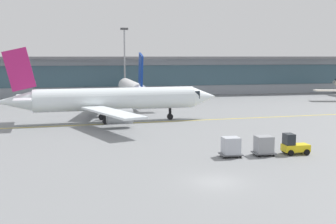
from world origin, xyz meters
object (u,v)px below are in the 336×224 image
object	(u,v)px
cargo_dolly_lead	(264,145)
cargo_dolly_trailing	(231,146)
apron_light_mast_1	(125,60)
baggage_tug	(294,145)
taxiing_regional_jet	(113,100)
gate_airplane_1	(132,89)

from	to	relation	value
cargo_dolly_lead	cargo_dolly_trailing	xyz separation A→B (m)	(-3.39, 0.11, 0.00)
cargo_dolly_trailing	apron_light_mast_1	world-z (taller)	apron_light_mast_1
cargo_dolly_lead	apron_light_mast_1	world-z (taller)	apron_light_mast_1
baggage_tug	apron_light_mast_1	world-z (taller)	apron_light_mast_1
apron_light_mast_1	cargo_dolly_trailing	bearing A→B (deg)	-87.47
taxiing_regional_jet	apron_light_mast_1	distance (m)	38.14
cargo_dolly_lead	cargo_dolly_trailing	distance (m)	3.39
apron_light_mast_1	baggage_tug	bearing A→B (deg)	-81.58
gate_airplane_1	baggage_tug	bearing A→B (deg)	-168.17
baggage_tug	cargo_dolly_trailing	world-z (taller)	baggage_tug
taxiing_regional_jet	baggage_tug	distance (m)	30.14
baggage_tug	cargo_dolly_trailing	distance (m)	6.56
cargo_dolly_trailing	cargo_dolly_lead	bearing A→B (deg)	-0.00
gate_airplane_1	taxiing_regional_jet	bearing A→B (deg)	165.78
taxiing_regional_jet	cargo_dolly_lead	world-z (taller)	taxiing_regional_jet
taxiing_regional_jet	cargo_dolly_lead	size ratio (longest dim) A/B	15.46
gate_airplane_1	taxiing_regional_jet	world-z (taller)	taxiing_regional_jet
gate_airplane_1	cargo_dolly_trailing	size ratio (longest dim) A/B	14.50
cargo_dolly_trailing	gate_airplane_1	bearing A→B (deg)	95.73
cargo_dolly_lead	apron_light_mast_1	xyz separation A→B (m)	(-6.16, 62.85, 7.74)
taxiing_regional_jet	cargo_dolly_trailing	world-z (taller)	taxiing_regional_jet
gate_airplane_1	taxiing_regional_jet	distance (m)	23.01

